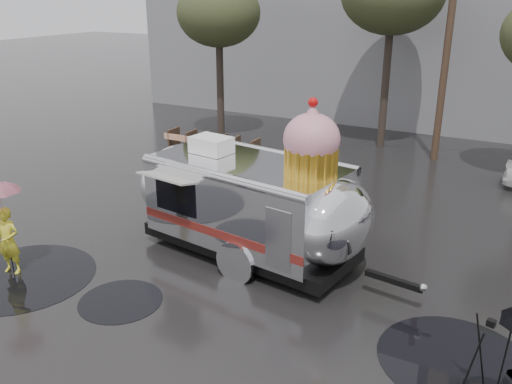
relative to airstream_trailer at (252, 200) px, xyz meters
The scene contains 9 objects.
ground 3.51m from the airstream_trailer, 89.92° to the right, with size 120.00×120.00×0.00m, color black.
puddles 3.43m from the airstream_trailer, 100.31° to the right, with size 12.89×4.82×0.01m.
utility_pole 11.55m from the airstream_trailer, 77.00° to the left, with size 1.60×0.28×9.00m.
tree_left 12.71m from the airstream_trailer, 125.38° to the left, with size 3.64×3.64×6.95m.
barricade_row 8.85m from the airstream_trailer, 129.13° to the left, with size 4.30×0.80×1.00m.
airstream_trailer is the anchor object (origin of this frame).
person_left 5.97m from the airstream_trailer, 143.04° to the right, with size 0.60×0.40×1.67m, color yellow.
umbrella_pink 5.94m from the airstream_trailer, 143.04° to the right, with size 1.18×1.18×2.35m.
tripod 6.62m from the airstream_trailer, 26.40° to the right, with size 0.64×0.65×1.62m.
Camera 1 is at (6.05, -7.96, 6.51)m, focal length 38.00 mm.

